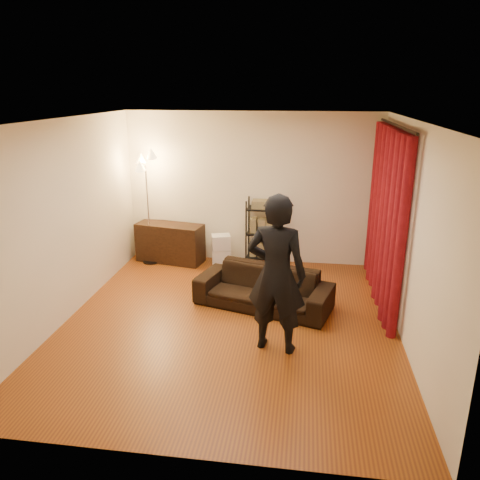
# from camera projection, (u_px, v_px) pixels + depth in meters

# --- Properties ---
(floor) EXTENTS (5.00, 5.00, 0.00)m
(floor) POSITION_uv_depth(u_px,v_px,m) (230.00, 322.00, 6.42)
(floor) COLOR #894410
(floor) RESTS_ON ground
(ceiling) EXTENTS (5.00, 5.00, 0.00)m
(ceiling) POSITION_uv_depth(u_px,v_px,m) (228.00, 120.00, 5.59)
(ceiling) COLOR white
(ceiling) RESTS_ON ground
(wall_back) EXTENTS (5.00, 0.00, 5.00)m
(wall_back) POSITION_uv_depth(u_px,v_px,m) (252.00, 189.00, 8.36)
(wall_back) COLOR beige
(wall_back) RESTS_ON ground
(wall_front) EXTENTS (5.00, 0.00, 5.00)m
(wall_front) POSITION_uv_depth(u_px,v_px,m) (177.00, 319.00, 3.65)
(wall_front) COLOR beige
(wall_front) RESTS_ON ground
(wall_left) EXTENTS (0.00, 5.00, 5.00)m
(wall_left) POSITION_uv_depth(u_px,v_px,m) (65.00, 222.00, 6.30)
(wall_left) COLOR beige
(wall_left) RESTS_ON ground
(wall_right) EXTENTS (0.00, 5.00, 5.00)m
(wall_right) POSITION_uv_depth(u_px,v_px,m) (411.00, 236.00, 5.70)
(wall_right) COLOR beige
(wall_right) RESTS_ON ground
(curtain_rod) EXTENTS (0.04, 2.65, 0.04)m
(curtain_rod) POSITION_uv_depth(u_px,v_px,m) (397.00, 125.00, 6.40)
(curtain_rod) COLOR black
(curtain_rod) RESTS_ON wall_right
(curtain) EXTENTS (0.22, 2.65, 2.55)m
(curtain) POSITION_uv_depth(u_px,v_px,m) (386.00, 217.00, 6.80)
(curtain) COLOR maroon
(curtain) RESTS_ON ground
(sofa) EXTENTS (2.10, 1.29, 0.57)m
(sofa) POSITION_uv_depth(u_px,v_px,m) (263.00, 288.00, 6.82)
(sofa) COLOR black
(sofa) RESTS_ON ground
(person) EXTENTS (0.79, 0.59, 1.95)m
(person) POSITION_uv_depth(u_px,v_px,m) (276.00, 274.00, 5.50)
(person) COLOR black
(person) RESTS_ON ground
(media_cabinet) EXTENTS (1.29, 0.69, 0.71)m
(media_cabinet) POSITION_uv_depth(u_px,v_px,m) (170.00, 243.00, 8.60)
(media_cabinet) COLOR black
(media_cabinet) RESTS_ON ground
(storage_boxes) EXTENTS (0.39, 0.35, 0.56)m
(storage_boxes) POSITION_uv_depth(u_px,v_px,m) (221.00, 249.00, 8.48)
(storage_boxes) COLOR beige
(storage_boxes) RESTS_ON ground
(wire_shelf) EXTENTS (0.63, 0.50, 1.22)m
(wire_shelf) POSITION_uv_depth(u_px,v_px,m) (263.00, 233.00, 8.34)
(wire_shelf) COLOR black
(wire_shelf) RESTS_ON ground
(floor_lamp) EXTENTS (0.47, 0.47, 2.01)m
(floor_lamp) POSITION_uv_depth(u_px,v_px,m) (148.00, 209.00, 8.34)
(floor_lamp) COLOR silver
(floor_lamp) RESTS_ON ground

